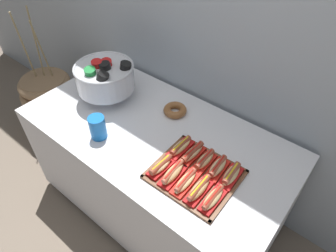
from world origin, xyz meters
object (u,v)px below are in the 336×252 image
(hot_dog_0, at_px, (161,166))
(buffet_table, at_px, (157,171))
(hot_dog_5, at_px, (180,147))
(hot_dog_4, at_px, (213,199))
(donut, at_px, (175,110))
(floor_vase, at_px, (52,106))
(hot_dog_8, at_px, (217,168))
(hot_dog_1, at_px, (173,173))
(hot_dog_6, at_px, (192,153))
(punch_bowl, at_px, (105,76))
(hot_dog_7, at_px, (205,161))
(hot_dog_2, at_px, (185,182))
(hot_dog_3, at_px, (199,190))
(hot_dog_9, at_px, (231,175))
(serving_tray, at_px, (195,174))
(cup_stack, at_px, (98,127))

(hot_dog_0, bearing_deg, buffet_table, 136.76)
(hot_dog_5, bearing_deg, hot_dog_4, -27.75)
(buffet_table, distance_m, donut, 0.43)
(floor_vase, bearing_deg, hot_dog_8, -2.06)
(hot_dog_5, bearing_deg, donut, 133.26)
(hot_dog_1, height_order, hot_dog_6, hot_dog_1)
(punch_bowl, bearing_deg, hot_dog_7, -5.71)
(floor_vase, relative_size, hot_dog_1, 6.34)
(hot_dog_2, xyz_separation_m, hot_dog_3, (0.07, 0.00, 0.00))
(hot_dog_1, distance_m, hot_dog_2, 0.08)
(floor_vase, distance_m, hot_dog_6, 1.62)
(hot_dog_3, height_order, hot_dog_6, hot_dog_3)
(buffet_table, relative_size, hot_dog_6, 9.11)
(floor_vase, xyz_separation_m, hot_dog_1, (1.53, -0.23, 0.52))
(hot_dog_9, bearing_deg, hot_dog_6, -178.94)
(hot_dog_9, xyz_separation_m, punch_bowl, (-0.95, 0.08, 0.12))
(hot_dog_4, bearing_deg, hot_dog_3, -178.94)
(hot_dog_0, distance_m, hot_dog_9, 0.34)
(buffet_table, distance_m, punch_bowl, 0.68)
(hot_dog_1, height_order, hot_dog_3, same)
(serving_tray, xyz_separation_m, donut, (-0.37, 0.31, 0.02))
(serving_tray, bearing_deg, hot_dog_5, 152.25)
(hot_dog_2, bearing_deg, hot_dog_9, 48.79)
(buffet_table, xyz_separation_m, hot_dog_0, (0.21, -0.20, 0.39))
(floor_vase, distance_m, hot_dog_9, 1.83)
(hot_dog_3, distance_m, hot_dog_5, 0.28)
(hot_dog_8, bearing_deg, floor_vase, 177.94)
(floor_vase, height_order, hot_dog_5, floor_vase)
(hot_dog_3, bearing_deg, hot_dog_9, 66.62)
(hot_dog_0, relative_size, hot_dog_5, 0.91)
(hot_dog_8, distance_m, donut, 0.49)
(hot_dog_7, bearing_deg, serving_tray, -88.94)
(hot_dog_3, bearing_deg, punch_bowl, 164.49)
(floor_vase, relative_size, hot_dog_2, 6.31)
(floor_vase, bearing_deg, hot_dog_6, -2.36)
(hot_dog_7, xyz_separation_m, punch_bowl, (-0.80, 0.08, 0.12))
(hot_dog_1, xyz_separation_m, hot_dog_7, (0.07, 0.17, -0.00))
(hot_dog_5, height_order, hot_dog_6, hot_dog_6)
(buffet_table, distance_m, hot_dog_6, 0.48)
(buffet_table, distance_m, hot_dog_0, 0.49)
(cup_stack, bearing_deg, buffet_table, 46.82)
(buffet_table, bearing_deg, cup_stack, -133.18)
(floor_vase, xyz_separation_m, cup_stack, (1.04, -0.26, 0.56))
(hot_dog_5, bearing_deg, punch_bowl, 172.74)
(floor_vase, height_order, donut, floor_vase)
(hot_dog_1, relative_size, hot_dog_8, 1.08)
(hot_dog_0, distance_m, punch_bowl, 0.71)
(hot_dog_9, bearing_deg, cup_stack, -164.32)
(hot_dog_9, bearing_deg, hot_dog_7, -178.94)
(hot_dog_1, relative_size, hot_dog_4, 1.10)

